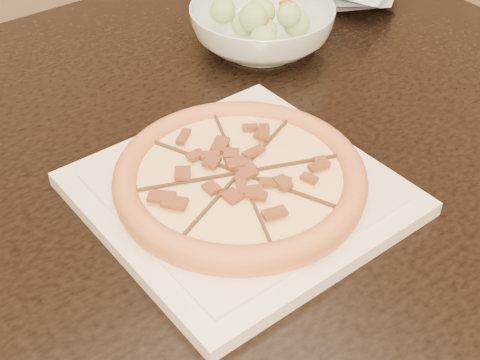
{
  "coord_description": "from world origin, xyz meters",
  "views": [
    {
      "loc": [
        -0.35,
        -0.45,
        1.27
      ],
      "look_at": [
        0.02,
        0.02,
        0.78
      ],
      "focal_mm": 50.0,
      "sensor_mm": 36.0,
      "label": 1
    }
  ],
  "objects_px": {
    "dining_table": "(121,233)",
    "pizza": "(240,177)",
    "plate": "(240,193)",
    "salad_bowl": "(262,28)"
  },
  "relations": [
    {
      "from": "dining_table",
      "to": "salad_bowl",
      "type": "distance_m",
      "value": 0.4
    },
    {
      "from": "dining_table",
      "to": "pizza",
      "type": "relative_size",
      "value": 5.27
    },
    {
      "from": "pizza",
      "to": "salad_bowl",
      "type": "distance_m",
      "value": 0.37
    },
    {
      "from": "pizza",
      "to": "salad_bowl",
      "type": "bearing_deg",
      "value": 46.26
    },
    {
      "from": "plate",
      "to": "salad_bowl",
      "type": "relative_size",
      "value": 1.44
    },
    {
      "from": "plate",
      "to": "salad_bowl",
      "type": "xyz_separation_m",
      "value": [
        0.26,
        0.27,
        0.03
      ]
    },
    {
      "from": "dining_table",
      "to": "plate",
      "type": "xyz_separation_m",
      "value": [
        0.1,
        -0.13,
        0.1
      ]
    },
    {
      "from": "plate",
      "to": "pizza",
      "type": "distance_m",
      "value": 0.02
    },
    {
      "from": "dining_table",
      "to": "pizza",
      "type": "xyz_separation_m",
      "value": [
        0.1,
        -0.13,
        0.13
      ]
    },
    {
      "from": "plate",
      "to": "pizza",
      "type": "xyz_separation_m",
      "value": [
        -0.0,
        0.0,
        0.02
      ]
    }
  ]
}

